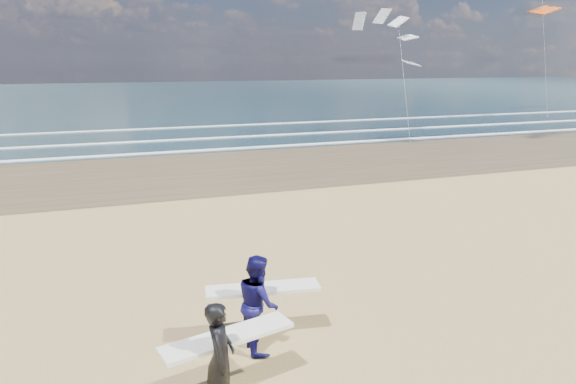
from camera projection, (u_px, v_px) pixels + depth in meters
name	position (u px, v px, depth m)	size (l,w,h in m)	color
wet_sand_strip	(492.00, 148.00, 31.84)	(220.00, 12.00, 0.01)	#4B4028
ocean	(257.00, 94.00, 81.23)	(220.00, 100.00, 0.02)	#182D36
foam_breakers	(405.00, 127.00, 41.07)	(220.00, 11.70, 0.05)	white
surfer_near	(221.00, 355.00, 7.90)	(2.26, 1.24, 1.83)	black
surfer_far	(258.00, 302.00, 9.60)	(2.25, 1.23, 1.87)	#0F0C47
kite_1	(402.00, 62.00, 35.27)	(6.06, 4.77, 9.09)	slate
kite_5	(544.00, 33.00, 49.31)	(5.15, 4.67, 14.84)	slate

